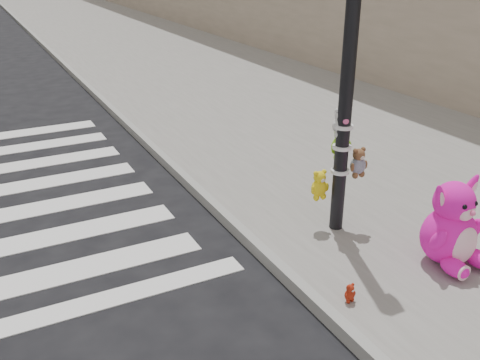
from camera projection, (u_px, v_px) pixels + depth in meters
sidewalk_near at (224, 80)px, 14.33m from camera, size 7.00×80.00×0.14m
curb_edge at (95, 95)px, 12.89m from camera, size 0.12×80.00×0.15m
signal_pole at (346, 97)px, 5.98m from camera, size 0.68×0.50×4.00m
pink_bunny at (452, 229)px, 5.71m from camera, size 0.71×0.74×1.00m
red_teddy at (350, 293)px, 5.17m from camera, size 0.15×0.11×0.20m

